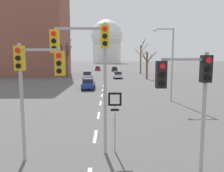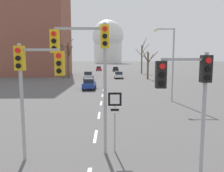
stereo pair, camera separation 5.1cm
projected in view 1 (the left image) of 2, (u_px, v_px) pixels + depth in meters
lane_stripe_1 at (95, 136)px, 11.94m from camera, size 0.16×2.00×0.01m
lane_stripe_2 at (99, 115)px, 16.40m from camera, size 0.16×2.00×0.01m
lane_stripe_3 at (101, 103)px, 20.87m from camera, size 0.16×2.00×0.01m
lane_stripe_4 at (102, 95)px, 25.33m from camera, size 0.16×2.00×0.01m
lane_stripe_5 at (103, 90)px, 29.80m from camera, size 0.16×2.00×0.01m
lane_stripe_6 at (103, 86)px, 34.26m from camera, size 0.16×2.00×0.01m
lane_stripe_7 at (104, 83)px, 38.73m from camera, size 0.16×2.00×0.01m
lane_stripe_8 at (104, 80)px, 43.19m from camera, size 0.16×2.00×0.01m
lane_stripe_9 at (104, 78)px, 47.66m from camera, size 0.16×2.00×0.01m
lane_stripe_10 at (105, 77)px, 52.12m from camera, size 0.16×2.00×0.01m
traffic_signal_centre_tall at (88, 55)px, 9.24m from camera, size 2.47×0.34×5.72m
traffic_signal_near_right at (189, 83)px, 7.73m from camera, size 1.95×0.34×4.43m
traffic_signal_near_left at (34, 73)px, 8.67m from camera, size 1.93×0.34×4.81m
route_sign_post at (115, 111)px, 9.73m from camera, size 0.60×0.08×2.78m
street_lamp_right at (168, 56)px, 21.43m from camera, size 2.07×0.36×7.18m
sedan_near_left at (115, 69)px, 74.37m from camera, size 1.97×4.35×1.62m
sedan_near_right at (88, 84)px, 30.40m from camera, size 1.73×4.01×1.51m
sedan_mid_centre at (118, 75)px, 47.53m from camera, size 1.89×3.87×1.49m
sedan_far_left at (98, 68)px, 78.77m from camera, size 1.83×4.39×1.61m
sedan_far_right at (88, 75)px, 46.16m from camera, size 1.90×4.54×1.61m
bare_tree_left_near at (62, 59)px, 47.26m from camera, size 3.38×2.92×9.37m
bare_tree_right_near at (147, 64)px, 45.46m from camera, size 2.92×2.30×5.85m
bare_tree_left_far at (67, 60)px, 48.17m from camera, size 1.49×2.63×7.83m
bare_tree_right_far at (141, 57)px, 62.71m from camera, size 4.17×2.37×10.26m
capitol_dome at (107, 42)px, 211.57m from camera, size 30.23×30.23×42.69m
apartment_block_left at (30, 19)px, 55.90m from camera, size 18.00×14.00×28.91m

